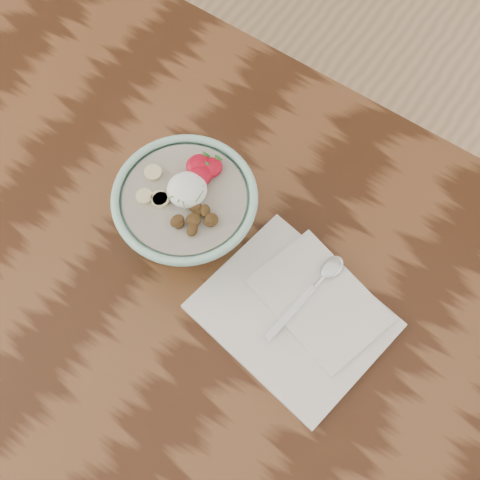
{
  "coord_description": "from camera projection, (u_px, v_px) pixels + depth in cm",
  "views": [
    {
      "loc": [
        38.25,
        -26.42,
        171.94
      ],
      "look_at": [
        16.77,
        4.97,
        87.51
      ],
      "focal_mm": 50.0,
      "sensor_mm": 36.0,
      "label": 1
    }
  ],
  "objects": [
    {
      "name": "spoon",
      "position": [
        322.0,
        278.0,
        1.01
      ],
      "size": [
        4.27,
        17.61,
        0.92
      ],
      "rotation": [
        0.0,
        0.0,
        -0.13
      ],
      "color": "silver",
      "rests_on": "napkin"
    },
    {
      "name": "napkin",
      "position": [
        299.0,
        313.0,
        1.01
      ],
      "size": [
        29.72,
        25.84,
        1.63
      ],
      "rotation": [
        0.0,
        0.0,
        -0.17
      ],
      "color": "white",
      "rests_on": "table"
    },
    {
      "name": "table",
      "position": [
        143.0,
        264.0,
        1.15
      ],
      "size": [
        160.0,
        90.0,
        75.0
      ],
      "color": "#371C0D",
      "rests_on": "ground"
    },
    {
      "name": "breakfast_bowl",
      "position": [
        187.0,
        211.0,
        1.0
      ],
      "size": [
        21.34,
        21.34,
        14.24
      ],
      "rotation": [
        0.0,
        0.0,
        -0.24
      ],
      "color": "#9CD1BB",
      "rests_on": "table"
    }
  ]
}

